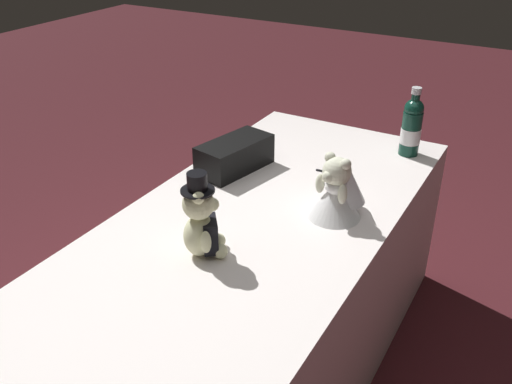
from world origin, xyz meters
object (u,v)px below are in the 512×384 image
(teddy_bear_bride, at_px, (339,190))
(signing_pen, at_px, (330,173))
(gift_case_black, at_px, (235,155))
(champagne_bottle, at_px, (412,126))
(teddy_bear_groom, at_px, (202,222))

(teddy_bear_bride, height_order, signing_pen, teddy_bear_bride)
(teddy_bear_bride, distance_m, gift_case_black, 0.52)
(champagne_bottle, bearing_deg, teddy_bear_bride, 173.58)
(teddy_bear_bride, distance_m, signing_pen, 0.34)
(teddy_bear_bride, bearing_deg, teddy_bear_groom, 147.88)
(signing_pen, bearing_deg, teddy_bear_bride, -152.90)
(teddy_bear_groom, relative_size, gift_case_black, 0.83)
(signing_pen, bearing_deg, champagne_bottle, -32.44)
(teddy_bear_groom, height_order, teddy_bear_bride, teddy_bear_groom)
(champagne_bottle, relative_size, gift_case_black, 0.87)
(teddy_bear_bride, xyz_separation_m, gift_case_black, (0.13, 0.51, -0.04))
(signing_pen, xyz_separation_m, gift_case_black, (-0.16, 0.36, 0.06))
(teddy_bear_groom, height_order, gift_case_black, teddy_bear_groom)
(signing_pen, height_order, gift_case_black, gift_case_black)
(teddy_bear_bride, distance_m, champagne_bottle, 0.64)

